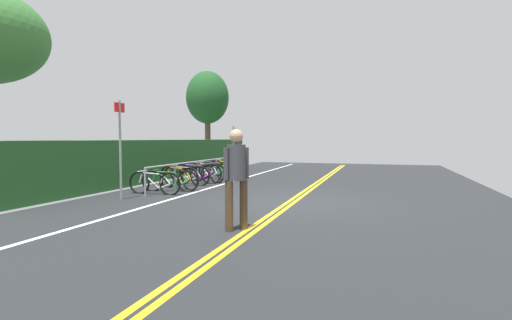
% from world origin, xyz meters
% --- Properties ---
extents(ground_plane, '(30.59, 10.92, 0.05)m').
position_xyz_m(ground_plane, '(0.00, 0.00, -0.03)').
color(ground_plane, '#232628').
extents(centre_line_yellow_inner, '(27.53, 0.10, 0.00)m').
position_xyz_m(centre_line_yellow_inner, '(0.00, -0.08, 0.00)').
color(centre_line_yellow_inner, gold).
rests_on(centre_line_yellow_inner, ground_plane).
extents(centre_line_yellow_outer, '(27.53, 0.10, 0.00)m').
position_xyz_m(centre_line_yellow_outer, '(0.00, 0.08, 0.00)').
color(centre_line_yellow_outer, gold).
rests_on(centre_line_yellow_outer, ground_plane).
extents(bike_lane_stripe_white, '(27.53, 0.12, 0.00)m').
position_xyz_m(bike_lane_stripe_white, '(0.00, 3.08, 0.00)').
color(bike_lane_stripe_white, white).
rests_on(bike_lane_stripe_white, ground_plane).
extents(bike_rack, '(6.41, 0.05, 0.81)m').
position_xyz_m(bike_rack, '(2.71, 4.01, 0.61)').
color(bike_rack, '#9EA0A5').
rests_on(bike_rack, ground_plane).
extents(bicycle_0, '(0.46, 1.67, 0.70)m').
position_xyz_m(bicycle_0, '(0.00, 4.01, 0.32)').
color(bicycle_0, black).
rests_on(bicycle_0, ground_plane).
extents(bicycle_1, '(0.55, 1.71, 0.68)m').
position_xyz_m(bicycle_1, '(0.66, 3.90, 0.32)').
color(bicycle_1, black).
rests_on(bicycle_1, ground_plane).
extents(bicycle_2, '(0.67, 1.72, 0.75)m').
position_xyz_m(bicycle_2, '(1.29, 3.97, 0.35)').
color(bicycle_2, black).
rests_on(bicycle_2, ground_plane).
extents(bicycle_3, '(0.46, 1.65, 0.71)m').
position_xyz_m(bicycle_3, '(2.10, 4.14, 0.33)').
color(bicycle_3, black).
rests_on(bicycle_3, ground_plane).
extents(bicycle_4, '(0.67, 1.71, 0.76)m').
position_xyz_m(bicycle_4, '(2.65, 4.03, 0.35)').
color(bicycle_4, black).
rests_on(bicycle_4, ground_plane).
extents(bicycle_5, '(0.65, 1.64, 0.74)m').
position_xyz_m(bicycle_5, '(3.30, 3.93, 0.35)').
color(bicycle_5, black).
rests_on(bicycle_5, ground_plane).
extents(bicycle_6, '(0.54, 1.64, 0.71)m').
position_xyz_m(bicycle_6, '(4.07, 4.05, 0.33)').
color(bicycle_6, black).
rests_on(bicycle_6, ground_plane).
extents(bicycle_7, '(0.49, 1.71, 0.70)m').
position_xyz_m(bicycle_7, '(4.75, 4.07, 0.32)').
color(bicycle_7, black).
rests_on(bicycle_7, ground_plane).
extents(bicycle_8, '(0.46, 1.70, 0.73)m').
position_xyz_m(bicycle_8, '(5.40, 4.02, 0.34)').
color(bicycle_8, black).
rests_on(bicycle_8, ground_plane).
extents(pedestrian, '(0.40, 0.34, 1.75)m').
position_xyz_m(pedestrian, '(-3.28, 0.26, 1.01)').
color(pedestrian, '#4C3826').
rests_on(pedestrian, ground_plane).
extents(sign_post_near, '(0.36, 0.06, 2.56)m').
position_xyz_m(sign_post_near, '(-1.12, 4.29, 1.52)').
color(sign_post_near, gray).
rests_on(sign_post_near, ground_plane).
extents(sign_post_far, '(0.36, 0.09, 2.16)m').
position_xyz_m(sign_post_far, '(6.57, 4.17, 1.30)').
color(sign_post_far, gray).
rests_on(sign_post_far, ground_plane).
extents(hedge_backdrop, '(15.36, 1.19, 1.53)m').
position_xyz_m(hedge_backdrop, '(4.21, 6.30, 0.77)').
color(hedge_backdrop, '#235626').
rests_on(hedge_backdrop, ground_plane).
extents(tree_mid, '(2.43, 2.43, 5.42)m').
position_xyz_m(tree_mid, '(10.66, 7.37, 3.89)').
color(tree_mid, brown).
rests_on(tree_mid, ground_plane).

